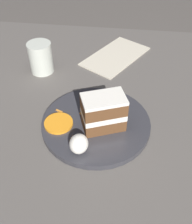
{
  "coord_description": "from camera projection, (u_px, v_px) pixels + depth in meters",
  "views": [
    {
      "loc": [
        0.42,
        0.1,
        0.53
      ],
      "look_at": [
        -0.06,
        0.04,
        0.07
      ],
      "focal_mm": 42.0,
      "sensor_mm": 36.0,
      "label": 1
    }
  ],
  "objects": [
    {
      "name": "ground_plane",
      "position": [
        79.0,
        147.0,
        0.67
      ],
      "size": [
        6.0,
        6.0,
        0.0
      ],
      "primitive_type": "plane",
      "color": "#4C4742",
      "rests_on": "ground"
    },
    {
      "name": "plate",
      "position": [
        96.0,
        123.0,
        0.69
      ],
      "size": [
        0.28,
        0.28,
        0.02
      ],
      "primitive_type": "cylinder",
      "color": "#333338",
      "rests_on": "dining_table"
    },
    {
      "name": "menu_card",
      "position": [
        116.0,
        56.0,
        0.94
      ],
      "size": [
        0.29,
        0.25,
        0.0
      ],
      "primitive_type": "cube",
      "rotation": [
        0.0,
        0.0,
        4.17
      ],
      "color": "beige",
      "rests_on": "dining_table"
    },
    {
      "name": "cake_slice",
      "position": [
        103.0,
        112.0,
        0.64
      ],
      "size": [
        0.1,
        0.12,
        0.09
      ],
      "rotation": [
        0.0,
        0.0,
        3.52
      ],
      "color": "brown",
      "rests_on": "plate"
    },
    {
      "name": "dining_table",
      "position": [
        78.0,
        144.0,
        0.66
      ],
      "size": [
        1.26,
        1.05,
        0.03
      ],
      "primitive_type": "cube",
      "color": "#56514C",
      "rests_on": "ground"
    },
    {
      "name": "drinking_glass",
      "position": [
        41.0,
        60.0,
        0.85
      ],
      "size": [
        0.08,
        0.08,
        0.1
      ],
      "color": "beige",
      "rests_on": "dining_table"
    },
    {
      "name": "carrot_shreds_scatter",
      "position": [
        88.0,
        105.0,
        0.72
      ],
      "size": [
        0.09,
        0.16,
        0.0
      ],
      "color": "orange",
      "rests_on": "plate"
    },
    {
      "name": "cream_dollop",
      "position": [
        79.0,
        144.0,
        0.6
      ],
      "size": [
        0.05,
        0.04,
        0.04
      ],
      "primitive_type": "ellipsoid",
      "color": "white",
      "rests_on": "plate"
    },
    {
      "name": "orange_garnish",
      "position": [
        59.0,
        123.0,
        0.67
      ],
      "size": [
        0.07,
        0.07,
        0.01
      ],
      "primitive_type": "cylinder",
      "color": "orange",
      "rests_on": "plate"
    }
  ]
}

